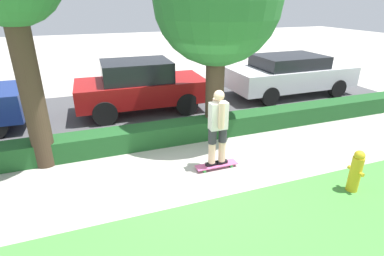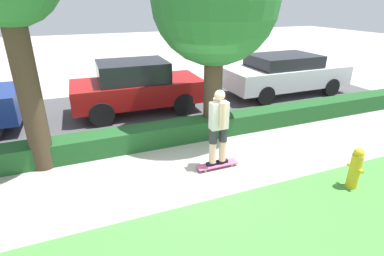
% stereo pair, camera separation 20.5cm
% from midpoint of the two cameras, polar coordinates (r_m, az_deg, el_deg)
% --- Properties ---
extents(ground_plane, '(60.00, 60.00, 0.00)m').
position_cam_midpoint_polar(ground_plane, '(6.39, -0.88, -8.51)').
color(ground_plane, '#ADA89E').
extents(street_asphalt, '(18.05, 5.00, 0.01)m').
position_cam_midpoint_polar(street_asphalt, '(10.06, -9.50, 3.39)').
color(street_asphalt, '#474749').
rests_on(street_asphalt, ground_plane).
extents(hedge_row, '(18.05, 0.60, 0.50)m').
position_cam_midpoint_polar(hedge_row, '(7.62, -5.20, -0.97)').
color(hedge_row, '#1E5123').
rests_on(hedge_row, ground_plane).
extents(skateboard, '(0.93, 0.24, 0.08)m').
position_cam_midpoint_polar(skateboard, '(6.56, 3.90, -6.96)').
color(skateboard, '#DB5B93').
rests_on(skateboard, ground_plane).
extents(skater_person, '(0.49, 0.43, 1.66)m').
position_cam_midpoint_polar(skater_person, '(6.16, 4.13, 0.29)').
color(skater_person, black).
rests_on(skater_person, skateboard).
extents(tree_mid, '(2.98, 2.98, 4.85)m').
position_cam_midpoint_polar(tree_mid, '(7.50, 3.62, 22.79)').
color(tree_mid, '#423323').
rests_on(tree_mid, ground_plane).
extents(parked_car_middle, '(4.05, 1.90, 1.64)m').
position_cam_midpoint_polar(parked_car_middle, '(9.73, -11.14, 7.82)').
color(parked_car_middle, maroon).
rests_on(parked_car_middle, ground_plane).
extents(parked_car_rear, '(4.74, 2.04, 1.49)m').
position_cam_midpoint_polar(parked_car_rear, '(12.08, 16.74, 9.98)').
color(parked_car_rear, silver).
rests_on(parked_car_rear, ground_plane).
extents(fire_hydrant, '(0.21, 0.33, 0.85)m').
position_cam_midpoint_polar(fire_hydrant, '(6.45, 27.85, -6.79)').
color(fire_hydrant, gold).
rests_on(fire_hydrant, ground_plane).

